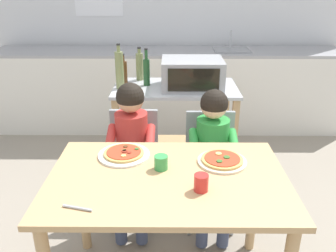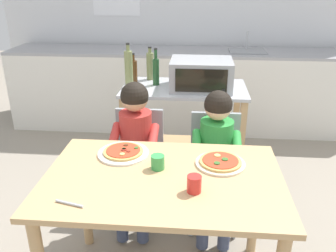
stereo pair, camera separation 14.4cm
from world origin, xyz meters
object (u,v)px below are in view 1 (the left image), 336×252
(toaster_oven, at_px, (192,74))
(drinking_cup_green, at_px, (161,162))
(drinking_cup_red, at_px, (201,183))
(serving_spoon, at_px, (77,208))
(dining_chair_left, at_px, (134,159))
(bottle_tall_green_wine, at_px, (140,66))
(pizza_plate_cream, at_px, (222,160))
(dining_table, at_px, (168,195))
(dining_chair_right, at_px, (210,161))
(pizza_plate_white, at_px, (124,154))
(kitchen_island_cart, at_px, (175,119))
(child_in_red_shirt, at_px, (131,142))
(bottle_brown_beer, at_px, (120,70))
(bottle_slim_sauce, at_px, (146,71))
(bottle_clear_vinegar, at_px, (124,72))
(child_in_green_shirt, at_px, (213,147))

(toaster_oven, xyz_separation_m, drinking_cup_green, (-0.22, -1.13, -0.18))
(drinking_cup_red, relative_size, serving_spoon, 0.60)
(drinking_cup_green, bearing_deg, dining_chair_left, 109.06)
(bottle_tall_green_wine, xyz_separation_m, pizza_plate_cream, (0.55, -1.29, -0.21))
(dining_table, bearing_deg, dining_chair_left, 109.70)
(dining_chair_left, relative_size, pizza_plate_cream, 3.02)
(dining_chair_right, xyz_separation_m, pizza_plate_white, (-0.54, -0.45, 0.29))
(kitchen_island_cart, xyz_separation_m, child_in_red_shirt, (-0.30, -0.66, 0.10))
(toaster_oven, height_order, dining_chair_left, toaster_oven)
(bottle_brown_beer, xyz_separation_m, bottle_slim_sauce, (0.21, 0.09, -0.03))
(bottle_clear_vinegar, relative_size, dining_chair_left, 0.31)
(child_in_green_shirt, bearing_deg, pizza_plate_cream, -90.01)
(bottle_tall_green_wine, relative_size, child_in_red_shirt, 0.27)
(bottle_clear_vinegar, distance_m, drinking_cup_green, 1.31)
(bottle_clear_vinegar, relative_size, bottle_tall_green_wine, 0.87)
(dining_table, relative_size, dining_chair_right, 1.50)
(kitchen_island_cart, bearing_deg, child_in_green_shirt, -70.43)
(kitchen_island_cart, height_order, drinking_cup_red, kitchen_island_cart)
(bottle_brown_beer, xyz_separation_m, child_in_green_shirt, (0.69, -0.64, -0.36))
(toaster_oven, height_order, child_in_red_shirt, toaster_oven)
(toaster_oven, xyz_separation_m, dining_chair_left, (-0.43, -0.51, -0.49))
(bottle_clear_vinegar, bearing_deg, drinking_cup_green, -74.79)
(bottle_clear_vinegar, bearing_deg, kitchen_island_cart, -13.53)
(toaster_oven, bearing_deg, dining_chair_left, -130.30)
(kitchen_island_cart, xyz_separation_m, bottle_slim_sauce, (-0.24, 0.04, 0.41))
(bottle_slim_sauce, distance_m, pizza_plate_white, 1.08)
(bottle_tall_green_wine, bearing_deg, toaster_oven, -27.63)
(bottle_slim_sauce, distance_m, pizza_plate_cream, 1.24)
(drinking_cup_red, xyz_separation_m, serving_spoon, (-0.55, -0.15, -0.04))
(kitchen_island_cart, bearing_deg, drinking_cup_red, -85.50)
(bottle_clear_vinegar, bearing_deg, drinking_cup_red, -69.82)
(pizza_plate_cream, bearing_deg, dining_table, -153.58)
(dining_chair_left, distance_m, drinking_cup_green, 0.73)
(child_in_red_shirt, bearing_deg, toaster_oven, 55.51)
(toaster_oven, relative_size, bottle_slim_sauce, 1.60)
(bottle_brown_beer, height_order, bottle_tall_green_wine, bottle_brown_beer)
(child_in_red_shirt, xyz_separation_m, drinking_cup_green, (0.21, -0.50, 0.13))
(bottle_clear_vinegar, distance_m, pizza_plate_white, 1.14)
(bottle_clear_vinegar, height_order, serving_spoon, bottle_clear_vinegar)
(dining_table, xyz_separation_m, pizza_plate_cream, (0.30, 0.15, 0.13))
(bottle_brown_beer, xyz_separation_m, drinking_cup_green, (0.36, -1.11, -0.22))
(bottle_clear_vinegar, xyz_separation_m, pizza_plate_white, (0.13, -1.11, -0.19))
(bottle_clear_vinegar, bearing_deg, dining_chair_right, -44.65)
(bottle_tall_green_wine, distance_m, serving_spoon, 1.73)
(dining_table, distance_m, serving_spoon, 0.49)
(child_in_red_shirt, bearing_deg, drinking_cup_red, -59.76)
(dining_chair_left, height_order, child_in_red_shirt, child_in_red_shirt)
(child_in_red_shirt, height_order, serving_spoon, child_in_red_shirt)
(dining_chair_right, bearing_deg, pizza_plate_cream, -90.00)
(drinking_cup_red, bearing_deg, bottle_brown_beer, 112.71)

